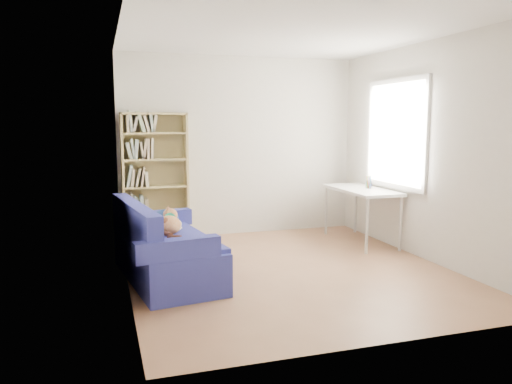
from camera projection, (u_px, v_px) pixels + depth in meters
ground at (288, 270)px, 5.62m from camera, size 4.00×4.00×0.00m
room_shell at (297, 124)px, 5.45m from camera, size 3.54×4.04×2.62m
sofa at (164, 249)px, 5.27m from camera, size 1.03×1.78×0.83m
bookshelf at (155, 183)px, 6.88m from camera, size 0.89×0.28×1.78m
desk at (361, 194)px, 6.84m from camera, size 0.59×1.28×0.75m
pen_cup at (369, 184)px, 6.86m from camera, size 0.09×0.09×0.18m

